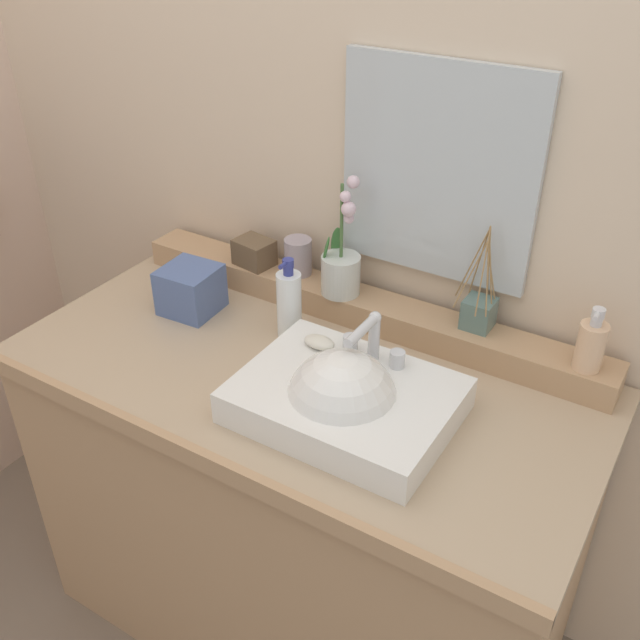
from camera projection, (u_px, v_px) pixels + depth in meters
name	position (u px, v px, depth m)	size (l,w,h in m)	color
floor	(306.00, 627.00, 2.09)	(3.26, 3.82, 0.10)	#786757
wall_back	(400.00, 119.00, 1.66)	(3.26, 0.20, 2.64)	beige
vanity_cabinet	(304.00, 509.00, 1.83)	(1.31, 0.65, 0.88)	tan
back_ledge	(358.00, 306.00, 1.76)	(1.24, 0.11, 0.07)	tan
sink_basin	(344.00, 402.00, 1.44)	(0.43, 0.32, 0.26)	white
soap_bar	(319.00, 342.00, 1.54)	(0.07, 0.04, 0.02)	silver
potted_plant	(341.00, 266.00, 1.71)	(0.10, 0.10, 0.29)	silver
soap_dispenser	(591.00, 345.00, 1.46)	(0.06, 0.06, 0.14)	beige
tumbler_cup	(298.00, 256.00, 1.81)	(0.07, 0.07, 0.09)	#A0939E
reed_diffuser	(479.00, 311.00, 1.60)	(0.09, 0.10, 0.25)	slate
trinket_box	(254.00, 252.00, 1.85)	(0.09, 0.08, 0.07)	brown
lotion_bottle	(289.00, 304.00, 1.66)	(0.06, 0.06, 0.20)	white
tissue_box	(191.00, 290.00, 1.78)	(0.13, 0.13, 0.12)	#4F669D
mirror	(437.00, 173.00, 1.55)	(0.45, 0.02, 0.48)	silver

